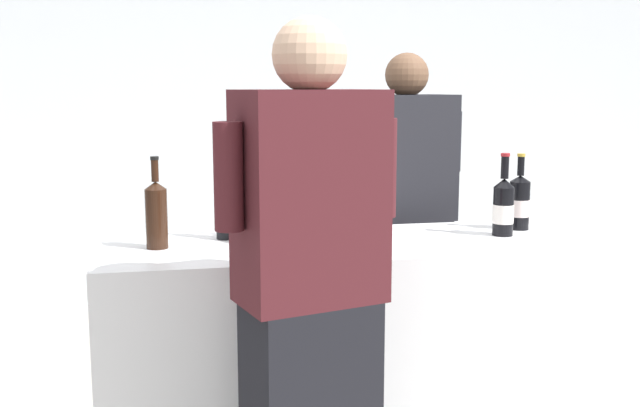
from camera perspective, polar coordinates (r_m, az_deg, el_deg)
wall_back at (r=5.30m, az=-4.22°, el=7.74°), size 8.00×0.10×2.80m
counter at (r=2.93m, az=2.26°, el=-12.00°), size 1.84×0.62×0.94m
wine_bottle_0 at (r=2.85m, az=-7.32°, el=-0.30°), size 0.07×0.07×0.33m
wine_bottle_1 at (r=2.91m, az=4.02°, el=-0.20°), size 0.07×0.07×0.31m
wine_bottle_2 at (r=3.13m, az=15.11°, el=0.08°), size 0.08×0.08×0.31m
wine_bottle_3 at (r=2.98m, az=13.94°, el=-0.25°), size 0.08×0.08×0.32m
wine_bottle_4 at (r=2.72m, az=-3.50°, el=-0.72°), size 0.07×0.07×0.33m
wine_bottle_5 at (r=2.87m, az=-4.80°, el=-0.48°), size 0.08×0.08×0.31m
wine_bottle_6 at (r=2.72m, az=-12.49°, el=-0.73°), size 0.08×0.08×0.33m
wine_glass at (r=2.66m, az=4.58°, el=-0.45°), size 0.07×0.07×0.21m
person_server at (r=3.47m, az=6.48°, el=-2.81°), size 0.58×0.33×1.67m
person_guest at (r=2.18m, az=-0.77°, el=-9.18°), size 0.55×0.34×1.71m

